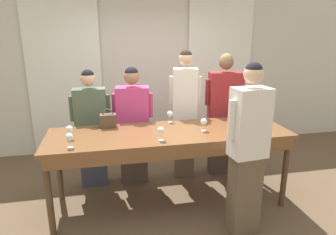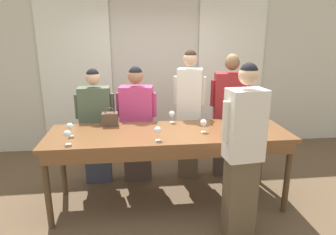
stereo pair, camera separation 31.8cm
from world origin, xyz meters
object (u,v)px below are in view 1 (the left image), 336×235
(wine_glass_front_left, at_px, (161,131))
(guest_cream_sweater, at_px, (185,113))
(host_pouring, at_px, (247,150))
(tasting_bar, at_px, (170,139))
(wine_glass_center_mid, at_px, (69,137))
(guest_pink_top, at_px, (133,125))
(wine_glass_front_mid, at_px, (204,122))
(wine_bottle, at_px, (241,114))
(handbag, at_px, (108,120))
(wine_glass_center_right, at_px, (170,114))
(guest_olive_jacket, at_px, (92,128))
(wine_glass_center_left, at_px, (69,129))
(wine_glass_front_right, at_px, (257,110))
(guest_striped_shirt, at_px, (224,115))

(wine_glass_front_left, bearing_deg, guest_cream_sweater, 61.13)
(host_pouring, bearing_deg, tasting_bar, 132.83)
(wine_glass_center_mid, xyz_separation_m, guest_pink_top, (0.74, 0.98, -0.22))
(tasting_bar, bearing_deg, host_pouring, -47.17)
(guest_cream_sweater, bearing_deg, wine_glass_front_mid, -87.82)
(wine_bottle, xyz_separation_m, guest_cream_sweater, (-0.62, 0.51, -0.09))
(handbag, height_order, host_pouring, host_pouring)
(wine_bottle, relative_size, guest_pink_top, 0.19)
(tasting_bar, relative_size, wine_glass_front_mid, 18.39)
(tasting_bar, distance_m, wine_glass_front_mid, 0.45)
(wine_bottle, distance_m, wine_glass_center_right, 0.93)
(wine_glass_center_mid, relative_size, host_pouring, 0.09)
(guest_pink_top, bearing_deg, guest_cream_sweater, -0.00)
(wine_glass_center_right, distance_m, host_pouring, 1.24)
(guest_cream_sweater, bearing_deg, guest_olive_jacket, 180.00)
(guest_pink_top, distance_m, host_pouring, 1.75)
(tasting_bar, distance_m, guest_pink_top, 0.81)
(wine_glass_center_left, relative_size, wine_glass_center_mid, 1.00)
(wine_glass_front_right, bearing_deg, guest_cream_sweater, 157.14)
(tasting_bar, height_order, guest_pink_top, guest_pink_top)
(wine_glass_front_right, relative_size, guest_striped_shirt, 0.09)
(wine_bottle, relative_size, wine_glass_front_left, 2.04)
(wine_glass_front_mid, relative_size, host_pouring, 0.09)
(guest_pink_top, bearing_deg, host_pouring, -54.28)
(wine_glass_center_right, height_order, guest_striped_shirt, guest_striped_shirt)
(handbag, height_order, wine_glass_center_right, handbag)
(tasting_bar, xyz_separation_m, guest_pink_top, (-0.37, 0.72, -0.02))
(wine_glass_center_right, xyz_separation_m, guest_olive_jacket, (-1.02, 0.32, -0.23))
(handbag, height_order, guest_pink_top, guest_pink_top)
(tasting_bar, relative_size, wine_glass_front_right, 18.39)
(tasting_bar, height_order, wine_glass_front_right, wine_glass_front_right)
(handbag, height_order, wine_glass_center_left, handbag)
(wine_glass_front_right, bearing_deg, wine_glass_center_right, 176.99)
(wine_glass_front_mid, bearing_deg, guest_cream_sweater, 92.18)
(wine_glass_front_right, relative_size, guest_olive_jacket, 0.10)
(wine_glass_center_left, xyz_separation_m, wine_glass_center_right, (1.22, 0.39, -0.00))
(tasting_bar, xyz_separation_m, wine_glass_center_right, (0.09, 0.40, 0.20))
(tasting_bar, bearing_deg, wine_glass_center_left, 179.90)
(wine_glass_center_right, xyz_separation_m, guest_cream_sweater, (0.29, 0.32, -0.08))
(wine_glass_front_right, distance_m, guest_striped_shirt, 0.52)
(guest_olive_jacket, height_order, guest_striped_shirt, guest_striped_shirt)
(guest_cream_sweater, bearing_deg, wine_glass_center_left, -154.68)
(wine_glass_front_mid, relative_size, wine_glass_front_right, 1.00)
(wine_glass_front_left, relative_size, host_pouring, 0.09)
(wine_bottle, distance_m, guest_striped_shirt, 0.53)
(guest_olive_jacket, bearing_deg, wine_glass_front_mid, -29.22)
(guest_pink_top, height_order, guest_cream_sweater, guest_cream_sweater)
(wine_glass_center_right, bearing_deg, handbag, -177.06)
(wine_glass_center_left, distance_m, wine_glass_center_mid, 0.27)
(wine_glass_center_left, distance_m, guest_cream_sweater, 1.68)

